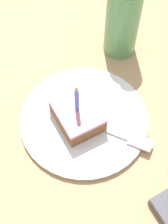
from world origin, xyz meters
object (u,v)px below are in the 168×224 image
object	(u,v)px
cake_slice	(77,114)
bottle	(123,18)
plate	(84,119)
fork	(112,132)

from	to	relation	value
cake_slice	bottle	distance (m)	0.23
plate	cake_slice	xyz separation A→B (m)	(0.01, -0.00, 0.03)
cake_slice	fork	size ratio (longest dim) A/B	0.70
plate	cake_slice	distance (m)	0.03
plate	bottle	world-z (taller)	bottle
fork	cake_slice	bearing A→B (deg)	-51.67
cake_slice	bottle	xyz separation A→B (m)	(-0.18, -0.13, 0.05)
plate	fork	xyz separation A→B (m)	(-0.03, 0.05, 0.01)
fork	bottle	world-z (taller)	bottle
plate	bottle	bearing A→B (deg)	-141.20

